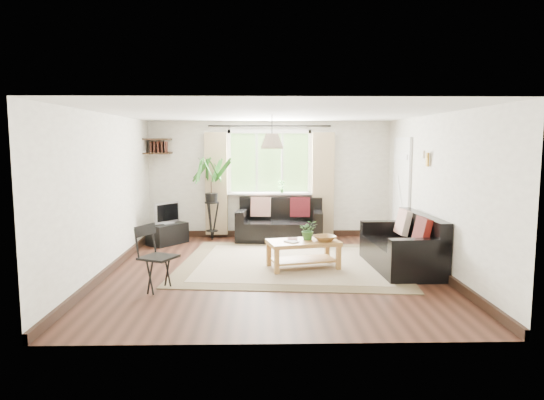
{
  "coord_description": "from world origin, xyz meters",
  "views": [
    {
      "loc": [
        -0.17,
        -7.32,
        1.98
      ],
      "look_at": [
        0.0,
        0.4,
        1.05
      ],
      "focal_mm": 32.0,
      "sensor_mm": 36.0,
      "label": 1
    }
  ],
  "objects_px": {
    "coffee_table": "(303,255)",
    "sofa_right": "(401,243)",
    "folding_chair": "(159,258)",
    "palm_stand": "(212,199)",
    "tv_stand": "(167,234)",
    "sofa_back": "(280,221)"
  },
  "relations": [
    {
      "from": "sofa_right",
      "to": "coffee_table",
      "type": "relative_size",
      "value": 1.59
    },
    {
      "from": "sofa_right",
      "to": "folding_chair",
      "type": "xyz_separation_m",
      "value": [
        -3.55,
        -1.06,
        0.03
      ]
    },
    {
      "from": "coffee_table",
      "to": "folding_chair",
      "type": "bearing_deg",
      "value": -151.5
    },
    {
      "from": "palm_stand",
      "to": "folding_chair",
      "type": "bearing_deg",
      "value": -96.23
    },
    {
      "from": "tv_stand",
      "to": "coffee_table",
      "type": "bearing_deg",
      "value": -89.13
    },
    {
      "from": "palm_stand",
      "to": "coffee_table",
      "type": "bearing_deg",
      "value": -53.82
    },
    {
      "from": "coffee_table",
      "to": "sofa_right",
      "type": "bearing_deg",
      "value": -1.41
    },
    {
      "from": "tv_stand",
      "to": "palm_stand",
      "type": "xyz_separation_m",
      "value": [
        0.83,
        0.37,
        0.64
      ]
    },
    {
      "from": "coffee_table",
      "to": "sofa_back",
      "type": "bearing_deg",
      "value": 97.45
    },
    {
      "from": "sofa_back",
      "to": "sofa_right",
      "type": "bearing_deg",
      "value": -44.98
    },
    {
      "from": "tv_stand",
      "to": "sofa_right",
      "type": "bearing_deg",
      "value": -77.5
    },
    {
      "from": "sofa_right",
      "to": "sofa_back",
      "type": "bearing_deg",
      "value": -143.47
    },
    {
      "from": "palm_stand",
      "to": "folding_chair",
      "type": "height_order",
      "value": "palm_stand"
    },
    {
      "from": "sofa_back",
      "to": "coffee_table",
      "type": "height_order",
      "value": "sofa_back"
    },
    {
      "from": "sofa_back",
      "to": "tv_stand",
      "type": "height_order",
      "value": "sofa_back"
    },
    {
      "from": "sofa_back",
      "to": "tv_stand",
      "type": "relative_size",
      "value": 2.29
    },
    {
      "from": "sofa_back",
      "to": "coffee_table",
      "type": "relative_size",
      "value": 1.57
    },
    {
      "from": "sofa_right",
      "to": "tv_stand",
      "type": "height_order",
      "value": "sofa_right"
    },
    {
      "from": "folding_chair",
      "to": "sofa_right",
      "type": "bearing_deg",
      "value": -47.74
    },
    {
      "from": "sofa_back",
      "to": "tv_stand",
      "type": "xyz_separation_m",
      "value": [
        -2.2,
        -0.27,
        -0.2
      ]
    },
    {
      "from": "sofa_back",
      "to": "palm_stand",
      "type": "height_order",
      "value": "palm_stand"
    },
    {
      "from": "coffee_table",
      "to": "folding_chair",
      "type": "relative_size",
      "value": 1.24
    }
  ]
}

